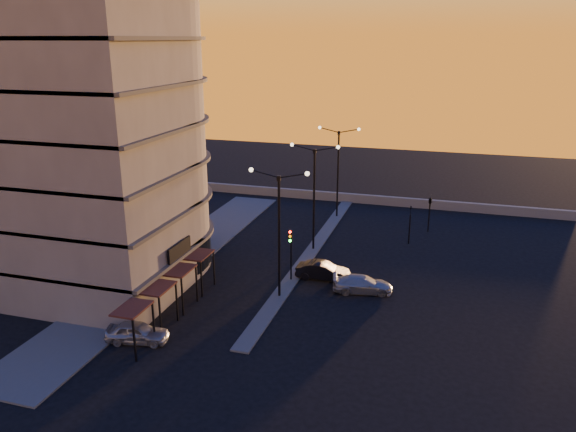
% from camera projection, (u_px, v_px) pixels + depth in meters
% --- Properties ---
extents(ground, '(120.00, 120.00, 0.00)m').
position_uv_depth(ground, '(279.00, 297.00, 40.90)').
color(ground, black).
rests_on(ground, ground).
extents(sidewalk_west, '(5.00, 40.00, 0.12)m').
position_uv_depth(sidewalk_west, '(175.00, 260.00, 47.42)').
color(sidewalk_west, '#525350').
rests_on(sidewalk_west, ground).
extents(median, '(1.20, 36.00, 0.12)m').
position_uv_depth(median, '(313.00, 249.00, 50.01)').
color(median, '#525350').
rests_on(median, ground).
extents(parapet, '(44.00, 0.50, 1.00)m').
position_uv_depth(parapet, '(365.00, 199.00, 63.92)').
color(parapet, slate).
rests_on(parapet, ground).
extents(building, '(14.35, 17.08, 25.00)m').
position_uv_depth(building, '(97.00, 125.00, 41.17)').
color(building, slate).
rests_on(building, ground).
extents(streetlamp_near, '(4.32, 0.32, 9.51)m').
position_uv_depth(streetlamp_near, '(279.00, 224.00, 39.21)').
color(streetlamp_near, black).
rests_on(streetlamp_near, ground).
extents(streetlamp_mid, '(4.32, 0.32, 9.51)m').
position_uv_depth(streetlamp_mid, '(314.00, 189.00, 48.33)').
color(streetlamp_mid, black).
rests_on(streetlamp_mid, ground).
extents(streetlamp_far, '(4.32, 0.32, 9.51)m').
position_uv_depth(streetlamp_far, '(338.00, 165.00, 57.46)').
color(streetlamp_far, black).
rests_on(streetlamp_far, ground).
extents(traffic_light_main, '(0.28, 0.44, 4.25)m').
position_uv_depth(traffic_light_main, '(291.00, 246.00, 42.64)').
color(traffic_light_main, black).
rests_on(traffic_light_main, ground).
extents(signal_east_a, '(0.13, 0.16, 3.60)m').
position_uv_depth(signal_east_a, '(410.00, 224.00, 50.89)').
color(signal_east_a, black).
rests_on(signal_east_a, ground).
extents(signal_east_b, '(0.42, 1.99, 3.60)m').
position_uv_depth(signal_east_b, '(430.00, 201.00, 53.78)').
color(signal_east_b, black).
rests_on(signal_east_b, ground).
extents(car_hatchback, '(4.10, 2.29, 1.32)m').
position_uv_depth(car_hatchback, '(137.00, 332.00, 34.64)').
color(car_hatchback, '#A5A8AD').
rests_on(car_hatchback, ground).
extents(car_sedan, '(4.16, 1.50, 1.37)m').
position_uv_depth(car_sedan, '(323.00, 271.00, 43.74)').
color(car_sedan, black).
rests_on(car_sedan, ground).
extents(car_wagon, '(4.66, 2.67, 1.27)m').
position_uv_depth(car_wagon, '(362.00, 284.00, 41.49)').
color(car_wagon, '#9B9FA3').
rests_on(car_wagon, ground).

